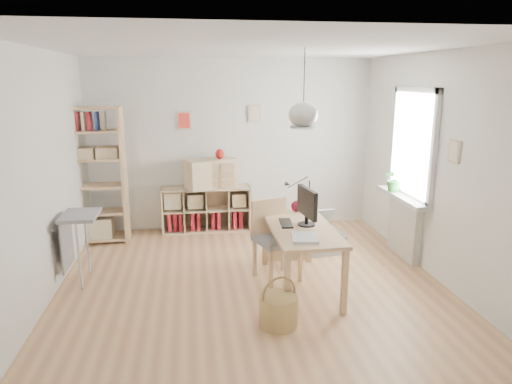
{
  "coord_description": "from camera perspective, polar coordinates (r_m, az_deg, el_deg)",
  "views": [
    {
      "loc": [
        -0.66,
        -4.98,
        2.37
      ],
      "look_at": [
        0.1,
        0.3,
        1.05
      ],
      "focal_mm": 32.0,
      "sensor_mm": 36.0,
      "label": 1
    }
  ],
  "objects": [
    {
      "name": "ground",
      "position": [
        5.56,
        -0.59,
        -11.35
      ],
      "size": [
        4.5,
        4.5,
        0.0
      ],
      "primitive_type": "plane",
      "color": "tan",
      "rests_on": "ground"
    },
    {
      "name": "room_shell",
      "position": [
        5.0,
        5.93,
        9.58
      ],
      "size": [
        4.5,
        4.5,
        4.5
      ],
      "color": "white",
      "rests_on": "ground"
    },
    {
      "name": "window_unit",
      "position": [
        6.34,
        19.07,
        5.7
      ],
      "size": [
        0.07,
        1.16,
        1.46
      ],
      "color": "white",
      "rests_on": "ground"
    },
    {
      "name": "radiator",
      "position": [
        6.57,
        18.01,
        -4.26
      ],
      "size": [
        0.1,
        0.8,
        0.8
      ],
      "primitive_type": "cube",
      "color": "silver",
      "rests_on": "ground"
    },
    {
      "name": "windowsill",
      "position": [
        6.43,
        17.89,
        -0.64
      ],
      "size": [
        0.22,
        1.2,
        0.06
      ],
      "primitive_type": "cube",
      "color": "white",
      "rests_on": "radiator"
    },
    {
      "name": "desk",
      "position": [
        5.27,
        5.57,
        -5.16
      ],
      "size": [
        0.7,
        1.5,
        0.75
      ],
      "color": "tan",
      "rests_on": "ground"
    },
    {
      "name": "cube_shelf",
      "position": [
        7.37,
        -6.4,
        -2.53
      ],
      "size": [
        1.4,
        0.38,
        0.72
      ],
      "color": "tan",
      "rests_on": "ground"
    },
    {
      "name": "tall_bookshelf",
      "position": [
        7.04,
        -19.33,
        2.61
      ],
      "size": [
        0.8,
        0.38,
        2.0
      ],
      "color": "tan",
      "rests_on": "ground"
    },
    {
      "name": "side_table",
      "position": [
        5.77,
        -21.67,
        -4.3
      ],
      "size": [
        0.4,
        0.55,
        0.85
      ],
      "color": "gray",
      "rests_on": "ground"
    },
    {
      "name": "chair",
      "position": [
        5.53,
        2.35,
        -5.36
      ],
      "size": [
        0.6,
        0.6,
        0.96
      ],
      "rotation": [
        0.0,
        0.0,
        0.35
      ],
      "color": "gray",
      "rests_on": "ground"
    },
    {
      "name": "wicker_basket",
      "position": [
        4.64,
        2.85,
        -14.46
      ],
      "size": [
        0.38,
        0.38,
        0.53
      ],
      "rotation": [
        0.0,
        0.0,
        0.35
      ],
      "color": "#A8864C",
      "rests_on": "ground"
    },
    {
      "name": "storage_chest",
      "position": [
        6.55,
        8.37,
        -5.81
      ],
      "size": [
        0.6,
        0.65,
        0.55
      ],
      "rotation": [
        0.0,
        0.0,
        0.14
      ],
      "color": "silver",
      "rests_on": "ground"
    },
    {
      "name": "monitor",
      "position": [
        5.19,
        6.39,
        -1.58
      ],
      "size": [
        0.2,
        0.5,
        0.43
      ],
      "rotation": [
        0.0,
        0.0,
        0.13
      ],
      "color": "black",
      "rests_on": "desk"
    },
    {
      "name": "keyboard",
      "position": [
        5.28,
        3.77,
        -3.91
      ],
      "size": [
        0.16,
        0.36,
        0.02
      ],
      "primitive_type": "cube",
      "rotation": [
        0.0,
        0.0,
        -0.09
      ],
      "color": "black",
      "rests_on": "desk"
    },
    {
      "name": "task_lamp",
      "position": [
        5.77,
        5.08,
        0.27
      ],
      "size": [
        0.37,
        0.14,
        0.39
      ],
      "color": "black",
      "rests_on": "desk"
    },
    {
      "name": "yarn_ball",
      "position": [
        5.76,
        5.11,
        -1.78
      ],
      "size": [
        0.14,
        0.14,
        0.14
      ],
      "primitive_type": "sphere",
      "color": "#4C0A18",
      "rests_on": "desk"
    },
    {
      "name": "paper_tray",
      "position": [
        4.8,
        6.08,
        -5.72
      ],
      "size": [
        0.3,
        0.36,
        0.03
      ],
      "primitive_type": "cube",
      "rotation": [
        0.0,
        0.0,
        -0.14
      ],
      "color": "white",
      "rests_on": "desk"
    },
    {
      "name": "drawer_chest",
      "position": [
        7.17,
        -5.63,
        2.35
      ],
      "size": [
        0.85,
        0.62,
        0.44
      ],
      "primitive_type": "cube",
      "rotation": [
        0.0,
        0.0,
        0.39
      ],
      "color": "tan",
      "rests_on": "cube_shelf"
    },
    {
      "name": "red_vase",
      "position": [
        7.13,
        -4.57,
        4.75
      ],
      "size": [
        0.13,
        0.13,
        0.16
      ],
      "primitive_type": "ellipsoid",
      "color": "maroon",
      "rests_on": "drawer_chest"
    },
    {
      "name": "potted_plant",
      "position": [
        6.59,
        16.98,
        1.58
      ],
      "size": [
        0.33,
        0.29,
        0.35
      ],
      "primitive_type": "imported",
      "rotation": [
        0.0,
        0.0,
        0.06
      ],
      "color": "#2A6626",
      "rests_on": "windowsill"
    }
  ]
}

